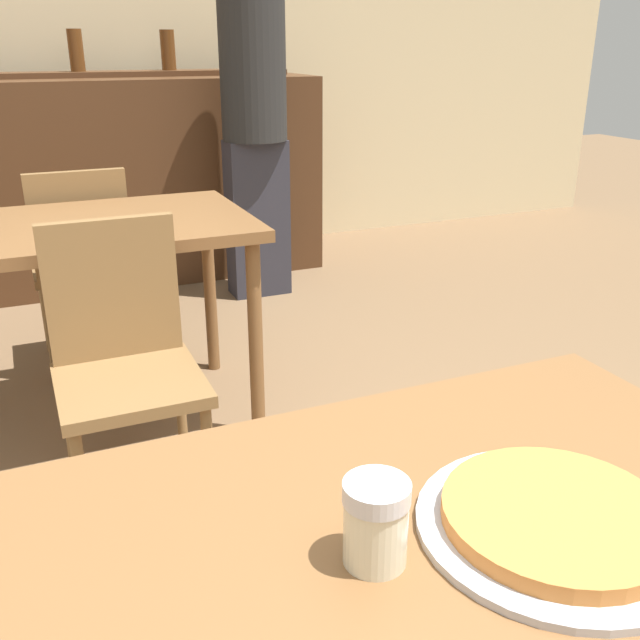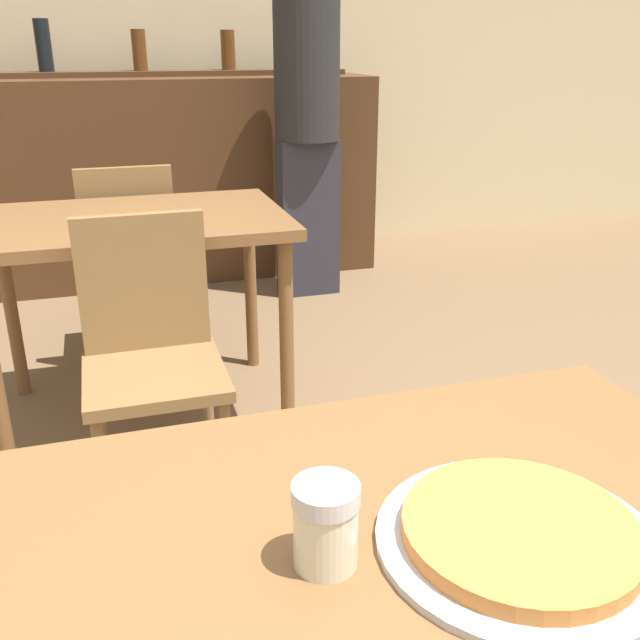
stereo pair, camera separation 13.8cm
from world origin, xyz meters
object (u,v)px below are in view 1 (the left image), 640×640
Objects in this scene: cheese_shaker at (377,524)px; person_standing at (254,117)px; chair_far_side_front at (123,352)px; chair_far_side_back at (82,256)px; pizza_tray at (556,520)px.

person_standing reaches higher than cheese_shaker.
chair_far_side_back is at bearing 90.00° from chair_far_side_front.
pizza_tray is at bearing -101.29° from person_standing.
cheese_shaker is (0.13, -1.31, 0.28)m from chair_far_side_front.
cheese_shaker is 3.16m from person_standing.
pizza_tray is at bearing -74.61° from chair_far_side_front.
pizza_tray is (0.37, -1.35, 0.24)m from chair_far_side_front.
cheese_shaker is at bearing 170.84° from pizza_tray.
chair_far_side_back is at bearing -146.55° from person_standing.
chair_far_side_back is (0.00, 1.07, 0.00)m from chair_far_side_front.
person_standing reaches higher than chair_far_side_back.
cheese_shaker is at bearing -105.84° from person_standing.
chair_far_side_front is 1.43m from pizza_tray.
cheese_shaker is (0.13, -2.38, 0.28)m from chair_far_side_back.
chair_far_side_back is 2.35× the size of pizza_tray.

